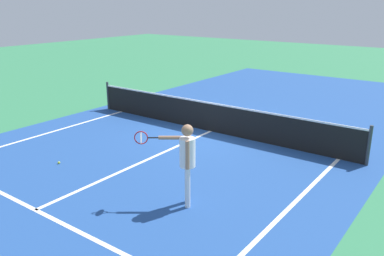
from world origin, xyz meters
TOP-DOWN VIEW (x-y plane):
  - ground_plane at (0.00, 0.00)m, footprint 60.00×60.00m
  - court_surface_inbounds at (0.00, 0.00)m, footprint 10.62×24.40m
  - line_service_near at (0.00, -6.40)m, footprint 8.22×0.10m
  - line_center_service at (0.00, -3.20)m, footprint 0.10×6.40m
  - net at (0.00, 0.00)m, footprint 9.71×0.09m
  - player_near at (2.32, -4.41)m, footprint 1.13×0.69m
  - tennis_ball_mid_court at (-1.66, -4.62)m, footprint 0.07×0.07m

SIDE VIEW (x-z plane):
  - ground_plane at x=0.00m, z-range 0.00..0.00m
  - court_surface_inbounds at x=0.00m, z-range 0.00..0.00m
  - line_service_near at x=0.00m, z-range 0.00..0.01m
  - line_center_service at x=0.00m, z-range 0.00..0.01m
  - tennis_ball_mid_court at x=-1.66m, z-range 0.00..0.07m
  - net at x=0.00m, z-range -0.04..1.03m
  - player_near at x=2.32m, z-range 0.22..1.96m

